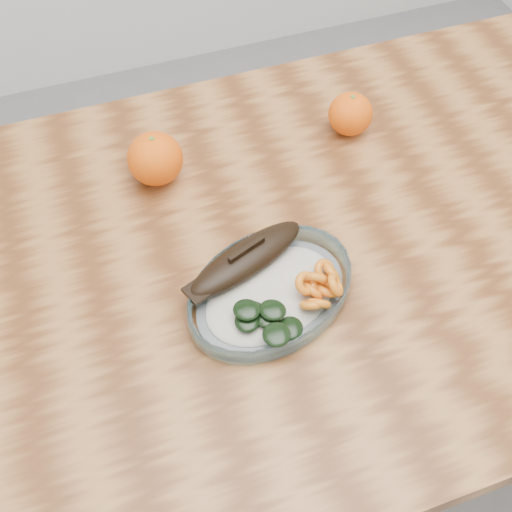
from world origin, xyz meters
The scene contains 5 objects.
ground centered at (0.00, 0.00, 0.00)m, with size 3.00×3.00×0.00m, color slate.
dining_table centered at (0.00, 0.00, 0.65)m, with size 1.20×0.80×0.75m.
plated_meal centered at (-0.09, -0.08, 0.77)m, with size 0.57×0.57×0.08m.
orange_left centered at (-0.18, 0.19, 0.79)m, with size 0.09×0.09×0.09m, color #FF4705.
orange_right centered at (0.15, 0.19, 0.79)m, with size 0.07×0.07×0.07m, color #FF4705.
Camera 1 is at (-0.27, -0.53, 1.49)m, focal length 45.00 mm.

